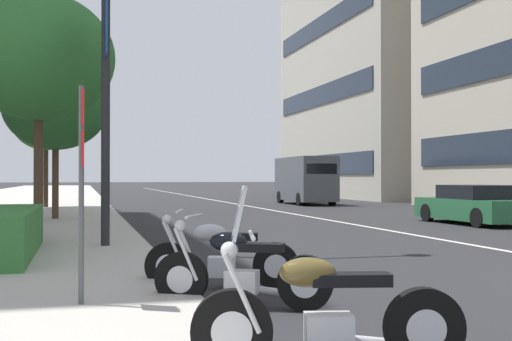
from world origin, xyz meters
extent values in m
cube|color=#B2ADA3|center=(30.00, 12.56, 0.07)|extent=(160.00, 10.60, 0.15)
cube|color=silver|center=(35.00, 0.00, 0.00)|extent=(110.00, 0.16, 0.01)
cylinder|color=black|center=(-0.27, 7.48, 0.33)|extent=(0.26, 0.67, 0.66)
cylinder|color=silver|center=(-0.27, 7.48, 0.33)|extent=(0.20, 0.35, 0.33)
cylinder|color=black|center=(-0.60, 5.96, 0.33)|extent=(0.26, 0.67, 0.66)
cylinder|color=silver|center=(-0.60, 5.96, 0.33)|extent=(0.20, 0.35, 0.33)
cube|color=silver|center=(-0.44, 6.72, 0.31)|extent=(0.33, 0.43, 0.28)
cube|color=black|center=(-0.48, 6.55, 0.73)|extent=(0.35, 0.67, 0.10)
ellipsoid|color=brown|center=(-0.40, 6.89, 0.79)|extent=(0.33, 0.50, 0.24)
cylinder|color=silver|center=(-0.36, 7.42, 0.64)|extent=(0.11, 0.32, 0.64)
cylinder|color=silver|center=(-0.22, 7.39, 0.64)|extent=(0.11, 0.32, 0.64)
cylinder|color=silver|center=(-0.31, 7.33, 1.09)|extent=(0.59, 0.16, 0.04)
sphere|color=silver|center=(-0.27, 7.50, 0.97)|extent=(0.14, 0.14, 0.14)
cube|color=#B2BCC6|center=(-0.28, 7.43, 1.27)|extent=(0.46, 0.21, 0.44)
cylinder|color=silver|center=(-0.36, 6.42, 0.20)|extent=(0.23, 0.69, 0.16)
cylinder|color=black|center=(2.49, 7.48, 0.33)|extent=(0.41, 0.64, 0.65)
cylinder|color=silver|center=(2.49, 7.48, 0.33)|extent=(0.27, 0.35, 0.33)
cylinder|color=black|center=(1.79, 6.14, 0.33)|extent=(0.41, 0.64, 0.65)
cylinder|color=silver|center=(1.79, 6.14, 0.33)|extent=(0.27, 0.35, 0.33)
cube|color=silver|center=(2.14, 6.81, 0.31)|extent=(0.41, 0.46, 0.28)
cube|color=black|center=(2.06, 6.65, 0.73)|extent=(0.49, 0.67, 0.10)
ellipsoid|color=black|center=(2.22, 6.96, 0.79)|extent=(0.43, 0.52, 0.24)
cylinder|color=silver|center=(2.39, 7.44, 0.63)|extent=(0.19, 0.30, 0.64)
cylinder|color=silver|center=(2.51, 7.37, 0.63)|extent=(0.19, 0.30, 0.64)
cylinder|color=silver|center=(2.42, 7.34, 1.09)|extent=(0.55, 0.31, 0.04)
sphere|color=silver|center=(2.50, 7.50, 0.97)|extent=(0.14, 0.14, 0.14)
cylinder|color=silver|center=(2.14, 6.50, 0.20)|extent=(0.40, 0.65, 0.16)
cylinder|color=black|center=(3.73, 7.48, 0.32)|extent=(0.29, 0.66, 0.65)
cylinder|color=silver|center=(3.73, 7.48, 0.32)|extent=(0.21, 0.35, 0.32)
cylinder|color=black|center=(3.33, 6.03, 0.32)|extent=(0.29, 0.66, 0.65)
cylinder|color=silver|center=(3.33, 6.03, 0.32)|extent=(0.21, 0.35, 0.32)
cube|color=silver|center=(3.53, 6.76, 0.31)|extent=(0.35, 0.44, 0.28)
cube|color=black|center=(3.48, 6.58, 0.72)|extent=(0.38, 0.68, 0.10)
ellipsoid|color=#B2B2B7|center=(3.58, 6.92, 0.78)|extent=(0.35, 0.51, 0.24)
cylinder|color=silver|center=(3.64, 7.42, 0.63)|extent=(0.13, 0.32, 0.64)
cylinder|color=silver|center=(3.78, 7.38, 0.63)|extent=(0.13, 0.32, 0.64)
cylinder|color=silver|center=(3.69, 7.32, 1.08)|extent=(0.59, 0.19, 0.04)
sphere|color=silver|center=(3.74, 7.50, 0.96)|extent=(0.14, 0.14, 0.14)
cylinder|color=silver|center=(3.59, 6.45, 0.19)|extent=(0.27, 0.68, 0.16)
cube|color=#236038|center=(13.66, -3.94, 0.49)|extent=(4.52, 1.91, 0.69)
cube|color=black|center=(13.54, -3.95, 1.07)|extent=(2.18, 1.72, 0.46)
cylinder|color=black|center=(15.13, -3.08, 0.31)|extent=(0.62, 0.23, 0.62)
cylinder|color=black|center=(15.15, -4.76, 0.31)|extent=(0.62, 0.23, 0.62)
cylinder|color=black|center=(12.16, -3.13, 0.31)|extent=(0.62, 0.23, 0.62)
cube|color=#4C5156|center=(30.01, -3.76, 1.46)|extent=(5.80, 2.17, 2.47)
cube|color=black|center=(27.15, -3.69, 2.00)|extent=(0.08, 1.71, 0.56)
cylinder|color=black|center=(31.98, -2.88, 0.36)|extent=(0.73, 0.28, 0.72)
cylinder|color=black|center=(31.94, -4.72, 0.36)|extent=(0.73, 0.28, 0.72)
cylinder|color=black|center=(28.07, -2.79, 0.36)|extent=(0.73, 0.28, 0.72)
cylinder|color=black|center=(28.03, -4.63, 0.36)|extent=(0.73, 0.28, 0.72)
cylinder|color=#47494C|center=(2.12, 8.65, 1.36)|extent=(0.06, 0.06, 2.42)
cube|color=red|center=(2.12, 8.64, 2.32)|extent=(0.32, 0.02, 0.40)
cube|color=red|center=(2.12, 8.64, 1.87)|extent=(0.32, 0.02, 0.40)
cylinder|color=#232326|center=(8.39, 8.17, 4.55)|extent=(0.18, 0.18, 8.80)
cube|color=#194C99|center=(8.04, 8.17, 4.56)|extent=(0.56, 0.03, 1.10)
cube|color=#194C99|center=(8.74, 8.17, 4.56)|extent=(0.56, 0.03, 1.10)
cube|color=#337033|center=(7.13, 10.01, 0.56)|extent=(4.87, 1.10, 0.82)
cylinder|color=#473323|center=(10.88, 9.64, 1.61)|extent=(0.22, 0.22, 2.93)
ellipsoid|color=#2D6B2D|center=(10.88, 9.64, 4.42)|extent=(3.57, 3.57, 3.03)
cylinder|color=#473323|center=(17.80, 9.51, 1.41)|extent=(0.22, 0.22, 2.51)
ellipsoid|color=#265B28|center=(17.80, 9.51, 4.00)|extent=(3.55, 3.55, 3.02)
cylinder|color=#473323|center=(26.63, 10.27, 1.56)|extent=(0.22, 0.22, 2.82)
ellipsoid|color=#2D6B2D|center=(26.63, 10.27, 4.13)|extent=(3.09, 3.09, 2.63)
cube|color=#B7B2A3|center=(42.05, -17.62, 15.69)|extent=(21.03, 16.71, 31.39)
cube|color=#232D3D|center=(42.05, -9.23, 2.51)|extent=(18.93, 0.08, 1.50)
cube|color=#232D3D|center=(42.05, -9.23, 7.91)|extent=(18.93, 0.08, 1.50)
cube|color=#232D3D|center=(42.05, -9.23, 13.31)|extent=(18.93, 0.08, 1.50)
camera|label=1|loc=(-5.35, 8.65, 1.56)|focal=45.69mm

